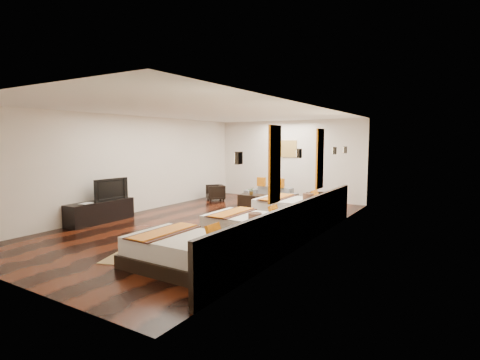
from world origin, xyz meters
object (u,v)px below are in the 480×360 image
Objects in this scene: bed_mid at (254,227)px; coffee_table at (255,201)px; bed_near at (191,252)px; nightstand_a at (255,246)px; bed_far at (298,209)px; table_plant at (252,191)px; armchair_right at (318,201)px; armchair_left at (215,192)px; tv_console at (100,212)px; sofa at (270,195)px; tv at (109,189)px; nightstand_b at (308,219)px; figurine at (121,191)px; book at (82,203)px.

bed_mid reaches higher than coffee_table.
nightstand_a reaches higher than bed_near.
bed_far is 9.05× the size of table_plant.
bed_mid is 0.95× the size of bed_far.
armchair_left is at bearing 143.28° from armchair_right.
bed_mid reaches higher than armchair_left.
bed_mid is 4.24m from tv_console.
sofa is at bearing 105.92° from bed_near.
bed_mid is 2.06× the size of coffee_table.
table_plant is at bearing -151.21° from coffee_table.
bed_far is at bearing -53.66° from tv.
bed_near is at bearing -89.98° from bed_mid.
table_plant is (-2.70, 2.14, 0.20)m from nightstand_b.
armchair_right is (4.20, 4.52, -0.01)m from tv_console.
tv_console is at bearing -120.71° from coffee_table.
figurine is at bearing -124.89° from table_plant.
tv is (-4.89, 0.95, 0.53)m from nightstand_a.
sofa is 1.05m from coffee_table.
bed_far is at bearing 122.09° from nightstand_b.
coffee_table is (-2.60, 2.19, -0.12)m from nightstand_b.
figurine is (-0.05, 0.41, -0.10)m from tv.
coffee_table is (0.00, -1.05, -0.07)m from sofa.
sofa is 1.92m from armchair_right.
table_plant is (-1.95, 5.39, 0.24)m from bed_near.
bed_near is 6.75m from sofa.
table_plant is at bearing 109.91° from bed_near.
nightstand_a reaches higher than tv_console.
nightstand_b is 0.49× the size of sofa.
book is 0.16× the size of sofa.
book is at bearing -164.96° from bed_mid.
nightstand_b reaches higher than bed_near.
armchair_left is at bearing 131.19° from nightstand_a.
armchair_right is at bearing 17.88° from table_plant.
tv_console is (-4.95, 0.69, -0.03)m from nightstand_a.
armchair_right is at bearing 17.25° from coffee_table.
armchair_left is (-3.73, 1.48, -0.01)m from bed_far.
sofa is 1.14m from table_plant.
bed_mid is at bearing -90.04° from bed_far.
coffee_table is at bearing -76.17° from sofa.
nightstand_a is 6.80m from armchair_left.
nightstand_b is at bearing -37.44° from sofa.
nightstand_a is 5.32m from table_plant.
nightstand_a is 2.44m from nightstand_b.
bed_far reaches higher than tv_console.
bed_mid is 3.81m from coffee_table.
armchair_right is at bearing -0.46° from sofa.
coffee_table is (-1.85, 1.00, -0.08)m from bed_far.
table_plant reaches higher than tv_console.
bed_near reaches higher than book.
coffee_table is (-1.85, 5.44, -0.08)m from bed_near.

